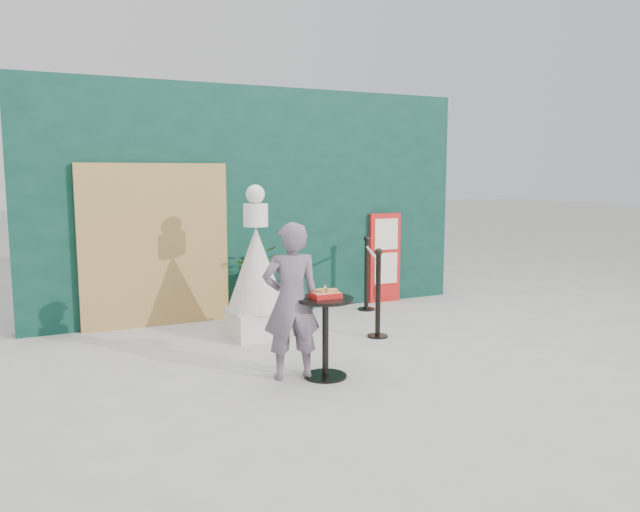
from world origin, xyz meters
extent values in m
plane|color=#ADAAA5|center=(0.00, 0.00, 0.00)|extent=(60.00, 60.00, 0.00)
cube|color=#092C24|center=(0.00, 3.15, 1.50)|extent=(6.00, 0.30, 3.00)
cube|color=tan|center=(-1.40, 2.94, 1.00)|extent=(1.80, 0.08, 2.00)
imported|color=slate|center=(-0.69, 0.37, 0.72)|extent=(0.59, 0.45, 1.45)
cube|color=red|center=(1.90, 2.96, 0.65)|extent=(0.50, 0.06, 1.30)
cube|color=beige|center=(1.90, 2.92, 1.00)|extent=(0.38, 0.02, 0.45)
cube|color=beige|center=(1.90, 2.92, 0.50)|extent=(0.38, 0.02, 0.45)
cube|color=red|center=(1.90, 2.92, 0.15)|extent=(0.38, 0.02, 0.18)
cube|color=silver|center=(-0.48, 1.88, 0.16)|extent=(0.59, 0.59, 0.32)
cone|color=beige|center=(-0.48, 1.88, 0.80)|extent=(0.68, 0.68, 0.96)
cylinder|color=white|center=(-0.48, 1.88, 1.41)|extent=(0.28, 0.28, 0.26)
sphere|color=silver|center=(-0.48, 1.88, 1.65)|extent=(0.21, 0.21, 0.21)
cylinder|color=black|center=(-0.40, 0.26, 0.01)|extent=(0.40, 0.40, 0.02)
cylinder|color=black|center=(-0.40, 0.26, 0.36)|extent=(0.06, 0.06, 0.72)
cylinder|color=black|center=(-0.40, 0.26, 0.73)|extent=(0.52, 0.52, 0.03)
cube|color=red|center=(-0.40, 0.26, 0.78)|extent=(0.26, 0.19, 0.05)
cube|color=red|center=(-0.40, 0.26, 0.80)|extent=(0.24, 0.17, 0.00)
cube|color=#BC8145|center=(-0.44, 0.27, 0.82)|extent=(0.15, 0.14, 0.02)
cube|color=#E49C53|center=(-0.35, 0.24, 0.82)|extent=(0.13, 0.13, 0.02)
cone|color=gold|center=(-0.38, 0.31, 0.83)|extent=(0.06, 0.06, 0.06)
cylinder|color=#974631|center=(-0.16, 2.81, 0.14)|extent=(0.34, 0.34, 0.29)
cylinder|color=#974431|center=(-0.16, 2.81, 0.31)|extent=(0.38, 0.38, 0.05)
imported|color=#366029|center=(-0.16, 2.81, 0.65)|extent=(0.57, 0.49, 0.63)
cylinder|color=black|center=(0.78, 1.28, 0.01)|extent=(0.24, 0.24, 0.02)
cylinder|color=black|center=(0.78, 1.28, 0.48)|extent=(0.06, 0.06, 0.96)
sphere|color=black|center=(0.78, 1.28, 0.99)|extent=(0.09, 0.09, 0.09)
cylinder|color=black|center=(1.38, 2.58, 0.01)|extent=(0.24, 0.24, 0.02)
cylinder|color=black|center=(1.38, 2.58, 0.48)|extent=(0.06, 0.06, 0.96)
sphere|color=black|center=(1.38, 2.58, 0.99)|extent=(0.09, 0.09, 0.09)
cylinder|color=silver|center=(1.08, 1.93, 0.88)|extent=(0.63, 1.31, 0.03)
camera|label=1|loc=(-2.88, -4.75, 1.89)|focal=35.00mm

